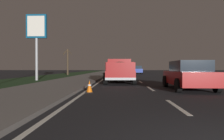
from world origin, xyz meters
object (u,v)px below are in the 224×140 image
pickup_truck (119,70)px  sedan_silver (119,70)px  sedan_green (120,70)px  sedan_red (188,75)px  sedan_blue (137,70)px  traffic_cone_near (89,87)px  bare_tree_far (68,61)px  gas_price_sign (36,31)px

pickup_truck → sedan_silver: size_ratio=1.24×
pickup_truck → sedan_green: bearing=-0.3°
sedan_silver → sedan_red: same height
sedan_green → sedan_blue: 3.34m
sedan_green → traffic_cone_near: (-29.00, 1.52, -0.50)m
sedan_red → bare_tree_far: 24.72m
sedan_blue → gas_price_sign: bearing=152.1°
sedan_blue → pickup_truck: bearing=171.9°
pickup_truck → bare_tree_far: (16.65, 8.42, 1.29)m
sedan_green → bare_tree_far: (-5.93, 8.55, 1.49)m
sedan_green → gas_price_sign: bearing=158.5°
pickup_truck → sedan_silver: 13.56m
pickup_truck → gas_price_sign: gas_price_sign is taller
sedan_red → gas_price_sign: gas_price_sign is taller
sedan_blue → gas_price_sign: 23.88m
sedan_blue → traffic_cone_near: (-29.93, 4.73, -0.50)m
sedan_green → sedan_silver: 9.02m
sedan_blue → sedan_silver: same height
sedan_green → sedan_blue: size_ratio=1.00×
gas_price_sign → sedan_green: bearing=-21.5°
gas_price_sign → sedan_silver: bearing=-35.1°
pickup_truck → sedan_blue: (23.51, -3.33, -0.20)m
sedan_red → gas_price_sign: bearing=56.7°
gas_price_sign → sedan_blue: bearing=-27.9°
sedan_blue → gas_price_sign: (-20.84, 11.03, 3.77)m
sedan_green → traffic_cone_near: size_ratio=7.61×
gas_price_sign → bare_tree_far: gas_price_sign is taller
sedan_red → sedan_blue: bearing=0.8°
sedan_green → traffic_cone_near: bearing=177.0°
sedan_silver → traffic_cone_near: size_ratio=7.61×
sedan_green → gas_price_sign: (-19.90, 7.83, 3.77)m
bare_tree_far → sedan_blue: bearing=-59.7°
sedan_red → gas_price_sign: (7.51, 11.42, 3.77)m
sedan_silver → sedan_green: bearing=-1.2°
sedan_red → sedan_green: bearing=7.5°
pickup_truck → traffic_cone_near: (-6.42, 1.39, -0.70)m
sedan_green → traffic_cone_near: sedan_green is taller
pickup_truck → gas_price_sign: 8.90m
gas_price_sign → traffic_cone_near: gas_price_sign is taller
traffic_cone_near → bare_tree_far: bearing=16.9°
pickup_truck → traffic_cone_near: pickup_truck is taller
sedan_red → traffic_cone_near: size_ratio=7.65×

